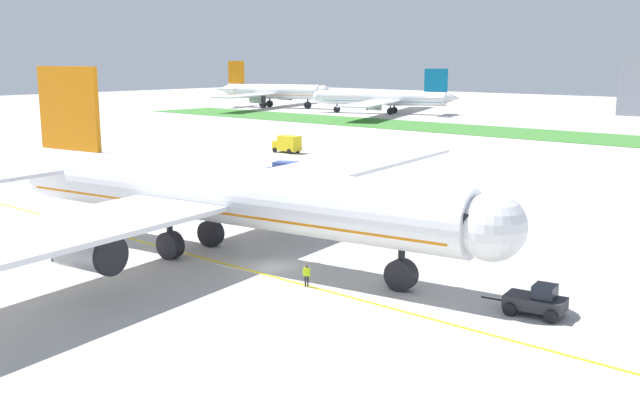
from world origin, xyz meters
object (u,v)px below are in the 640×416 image
object	(u,v)px
airliner_foreground	(214,194)
pushback_tug	(537,301)
service_truck_fuel_bowser	(285,172)
parked_airliner_far_left	(272,92)
ground_crew_wingwalker_port	(307,274)
parked_airliner_far_centre	(385,98)
service_truck_baggage_loader	(287,144)
ground_crew_marshaller_front	(52,250)

from	to	relation	value
airliner_foreground	pushback_tug	distance (m)	28.40
pushback_tug	airliner_foreground	bearing A→B (deg)	-171.33
airliner_foreground	service_truck_fuel_bowser	size ratio (longest dim) A/B	15.29
service_truck_fuel_bowser	parked_airliner_far_left	xyz separation A→B (m)	(-116.31, 114.24, 3.85)
ground_crew_wingwalker_port	parked_airliner_far_centre	distance (m)	180.74
parked_airliner_far_left	pushback_tug	bearing A→B (deg)	-40.47
service_truck_baggage_loader	ground_crew_wingwalker_port	bearing A→B (deg)	-45.29
pushback_tug	ground_crew_marshaller_front	xyz separation A→B (m)	(-36.86, -14.43, -0.01)
airliner_foreground	service_truck_baggage_loader	size ratio (longest dim) A/B	16.18
ground_crew_marshaller_front	parked_airliner_far_left	bearing A→B (deg)	129.59
ground_crew_wingwalker_port	parked_airliner_far_left	size ratio (longest dim) A/B	0.03
service_truck_baggage_loader	parked_airliner_far_centre	world-z (taller)	parked_airliner_far_centre
pushback_tug	parked_airliner_far_left	xyz separation A→B (m)	(-165.68, 141.33, 4.50)
parked_airliner_far_centre	pushback_tug	bearing A→B (deg)	-50.58
airliner_foreground	pushback_tug	world-z (taller)	airliner_foreground
parked_airliner_far_centre	ground_crew_wingwalker_port	bearing A→B (deg)	-55.57
service_truck_baggage_loader	airliner_foreground	bearing A→B (deg)	-51.27
airliner_foreground	service_truck_fuel_bowser	world-z (taller)	airliner_foreground
airliner_foreground	ground_crew_marshaller_front	size ratio (longest dim) A/B	53.29
airliner_foreground	ground_crew_marshaller_front	xyz separation A→B (m)	(-9.14, -10.20, -4.51)
pushback_tug	service_truck_baggage_loader	bearing A→B (deg)	144.38
pushback_tug	service_truck_fuel_bowser	size ratio (longest dim) A/B	1.03
parked_airliner_far_centre	service_truck_fuel_bowser	bearing A→B (deg)	-59.49
service_truck_baggage_loader	parked_airliner_far_left	bearing A→B (deg)	136.14
ground_crew_wingwalker_port	parked_airliner_far_centre	size ratio (longest dim) A/B	0.02
ground_crew_wingwalker_port	parked_airliner_far_centre	world-z (taller)	parked_airliner_far_centre
parked_airliner_far_left	service_truck_fuel_bowser	bearing A→B (deg)	-44.48
pushback_tug	ground_crew_marshaller_front	world-z (taller)	pushback_tug
ground_crew_marshaller_front	parked_airliner_far_left	xyz separation A→B (m)	(-128.83, 155.76, 4.50)
parked_airliner_far_left	parked_airliner_far_centre	distance (m)	47.74
airliner_foreground	parked_airliner_far_centre	xyz separation A→B (m)	(-90.29, 147.78, -0.75)
ground_crew_wingwalker_port	service_truck_baggage_loader	bearing A→B (deg)	134.71
service_truck_fuel_bowser	parked_airliner_far_centre	distance (m)	135.21
parked_airliner_far_left	parked_airliner_far_centre	world-z (taller)	parked_airliner_far_left
ground_crew_wingwalker_port	ground_crew_marshaller_front	size ratio (longest dim) A/B	1.05
parked_airliner_far_centre	ground_crew_marshaller_front	bearing A→B (deg)	-62.81
airliner_foreground	pushback_tug	xyz separation A→B (m)	(27.72, 4.23, -4.51)
service_truck_fuel_bowser	ground_crew_wingwalker_port	bearing A→B (deg)	-44.18
parked_airliner_far_left	parked_airliner_far_centre	size ratio (longest dim) A/B	0.90
parked_airliner_far_left	airliner_foreground	bearing A→B (deg)	-46.53
parked_airliner_far_left	parked_airliner_far_centre	bearing A→B (deg)	2.66
ground_crew_wingwalker_port	ground_crew_marshaller_front	bearing A→B (deg)	-156.99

